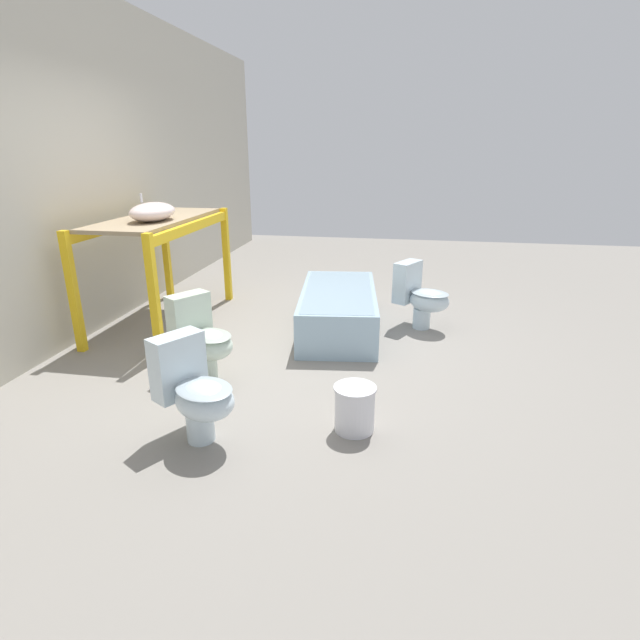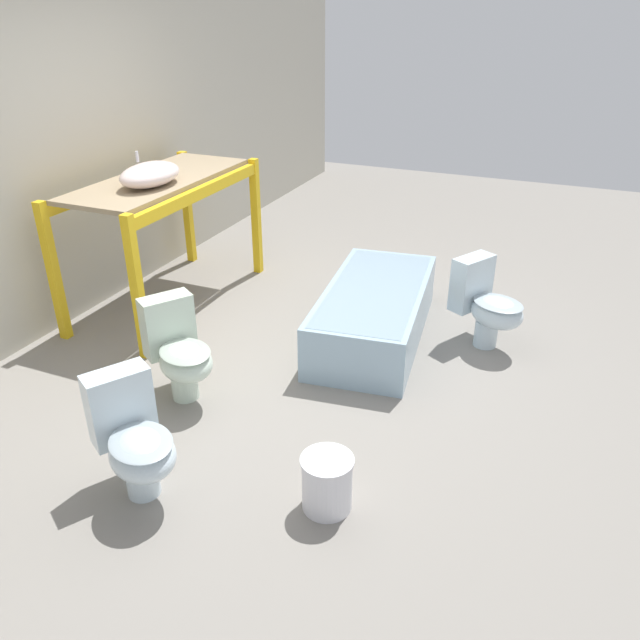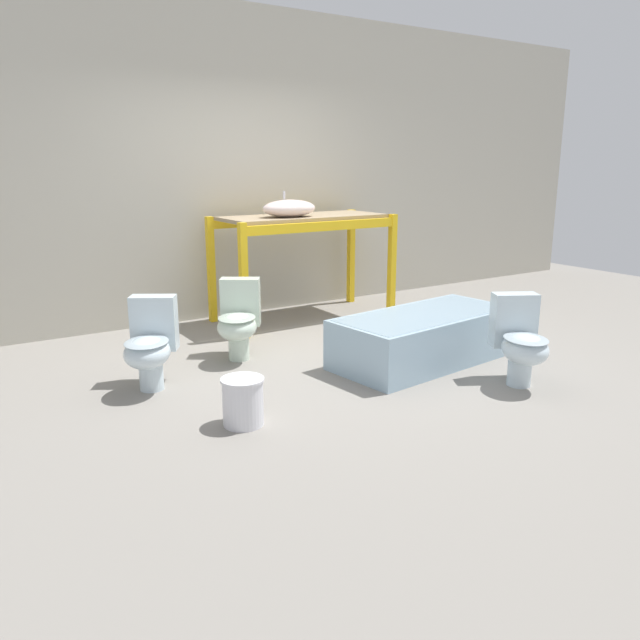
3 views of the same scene
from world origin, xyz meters
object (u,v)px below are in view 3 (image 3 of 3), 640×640
at_px(toilet_far, 238,320).
at_px(bathtub_main, 425,334).
at_px(toilet_extra, 520,341).
at_px(sink_basin, 289,208).
at_px(bucket_white, 243,400).
at_px(toilet_near, 150,344).

bearing_deg(toilet_far, bathtub_main, -2.31).
height_order(bathtub_main, toilet_extra, toilet_extra).
height_order(sink_basin, bucket_white, sink_basin).
relative_size(toilet_near, toilet_far, 1.00).
height_order(bathtub_main, bucket_white, bathtub_main).
distance_m(toilet_near, toilet_extra, 2.74).
bearing_deg(toilet_extra, sink_basin, 130.28).
bearing_deg(bucket_white, toilet_extra, -11.98).
distance_m(sink_basin, toilet_near, 2.33).
bearing_deg(sink_basin, toilet_extra, -78.89).
xyz_separation_m(toilet_near, toilet_extra, (2.35, -1.41, 0.00)).
distance_m(sink_basin, toilet_extra, 2.74).
distance_m(sink_basin, bucket_white, 2.83).
relative_size(sink_basin, toilet_far, 0.86).
xyz_separation_m(bathtub_main, bucket_white, (-1.86, -0.37, -0.07)).
distance_m(bathtub_main, toilet_extra, 0.84).
height_order(bathtub_main, toilet_near, toilet_near).
relative_size(toilet_far, toilet_extra, 1.00).
xyz_separation_m(toilet_near, bucket_white, (0.27, -0.97, -0.18)).
height_order(toilet_near, toilet_far, same).
distance_m(sink_basin, bathtub_main, 2.01).
xyz_separation_m(toilet_near, toilet_far, (0.86, 0.31, 0.00)).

